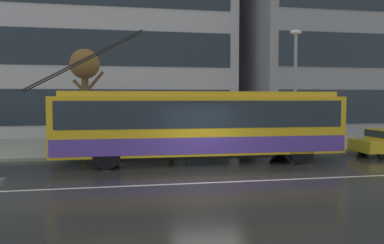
{
  "coord_description": "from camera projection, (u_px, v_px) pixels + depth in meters",
  "views": [
    {
      "loc": [
        -3.41,
        -13.68,
        2.65
      ],
      "look_at": [
        0.02,
        3.15,
        1.67
      ],
      "focal_mm": 38.6,
      "sensor_mm": 36.0,
      "label": 1
    }
  ],
  "objects": [
    {
      "name": "ground_plane",
      "position": [
        210.0,
        175.0,
        14.21
      ],
      "size": [
        160.0,
        160.0,
        0.0
      ],
      "primitive_type": "plane",
      "color": "#252525"
    },
    {
      "name": "sidewalk_slab",
      "position": [
        169.0,
        144.0,
        23.59
      ],
      "size": [
        80.0,
        10.0,
        0.14
      ],
      "primitive_type": "cube",
      "color": "gray",
      "rests_on": "ground_plane"
    },
    {
      "name": "lane_centre_line",
      "position": [
        219.0,
        182.0,
        13.04
      ],
      "size": [
        72.0,
        0.14,
        0.01
      ],
      "primitive_type": "cube",
      "color": "silver",
      "rests_on": "ground_plane"
    },
    {
      "name": "trolleybus",
      "position": [
        200.0,
        123.0,
        17.11
      ],
      "size": [
        12.87,
        2.87,
        5.37
      ],
      "color": "gold",
      "rests_on": "ground_plane"
    },
    {
      "name": "bus_shelter",
      "position": [
        152.0,
        113.0,
        20.53
      ],
      "size": [
        3.76,
        1.52,
        2.43
      ],
      "color": "gray",
      "rests_on": "sidewalk_slab"
    },
    {
      "name": "pedestrian_at_shelter",
      "position": [
        124.0,
        117.0,
        21.01
      ],
      "size": [
        1.24,
        1.24,
        2.02
      ],
      "color": "#4F4753",
      "rests_on": "sidewalk_slab"
    },
    {
      "name": "pedestrian_approaching_curb",
      "position": [
        173.0,
        118.0,
        19.06
      ],
      "size": [
        1.48,
        1.48,
        2.01
      ],
      "color": "#45544B",
      "rests_on": "sidewalk_slab"
    },
    {
      "name": "pedestrian_walking_past",
      "position": [
        144.0,
        118.0,
        21.21
      ],
      "size": [
        1.33,
        1.33,
        1.95
      ],
      "color": "#22172F",
      "rests_on": "sidewalk_slab"
    },
    {
      "name": "pedestrian_waiting_by_pole",
      "position": [
        101.0,
        118.0,
        18.49
      ],
      "size": [
        1.33,
        1.33,
        2.02
      ],
      "color": "navy",
      "rests_on": "sidewalk_slab"
    },
    {
      "name": "street_lamp",
      "position": [
        295.0,
        78.0,
        20.34
      ],
      "size": [
        0.6,
        0.32,
        5.89
      ],
      "color": "gray",
      "rests_on": "sidewalk_slab"
    },
    {
      "name": "street_tree_bare",
      "position": [
        85.0,
        70.0,
        20.2
      ],
      "size": [
        1.67,
        1.49,
        4.94
      ],
      "color": "brown",
      "rests_on": "sidewalk_slab"
    },
    {
      "name": "office_tower_corner_left",
      "position": [
        83.0,
        7.0,
        32.13
      ],
      "size": [
        21.79,
        12.8,
        19.62
      ],
      "color": "#ADACB2",
      "rests_on": "ground_plane"
    }
  ]
}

